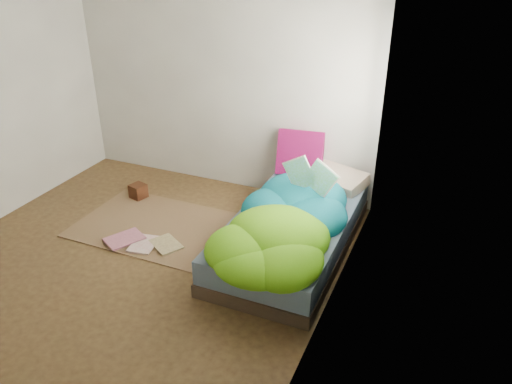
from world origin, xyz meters
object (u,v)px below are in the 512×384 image
Objects in this scene: open_book at (310,166)px; floor_book_b at (119,234)px; pillow_magenta at (300,153)px; bed at (292,233)px; floor_book_a at (133,243)px; wooden_box at (138,191)px.

floor_book_b is (-1.72, -0.60, -0.78)m from open_book.
floor_book_b is at bearing -151.55° from open_book.
bed is at bearing -83.15° from pillow_magenta.
wooden_box is at bearing 111.95° from floor_book_a.
bed reaches higher than wooden_box.
pillow_magenta reaches higher than wooden_box.
pillow_magenta is 0.88m from open_book.
pillow_magenta is 1.54× the size of floor_book_a.
floor_book_b is (0.29, -0.74, -0.06)m from wooden_box.
open_book is 1.26× the size of floor_book_b.
pillow_magenta is at bearing 73.54° from floor_book_b.
floor_book_b is (-0.22, 0.07, 0.00)m from floor_book_a.
bed is at bearing 44.80° from floor_book_b.
wooden_box reaches higher than floor_book_b.
pillow_magenta is 1.94m from floor_book_a.
bed is 6.46× the size of floor_book_a.
open_book is at bearing -74.08° from pillow_magenta.
open_book reaches higher than floor_book_b.
pillow_magenta reaches higher than bed.
bed is 1.02m from pillow_magenta.
open_book reaches higher than wooden_box.
wooden_box is 0.50× the size of floor_book_a.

